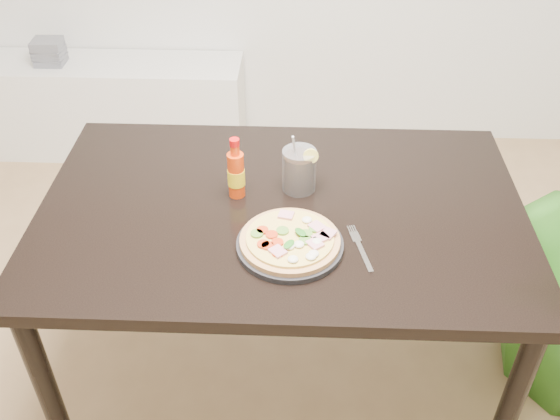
{
  "coord_description": "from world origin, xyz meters",
  "views": [
    {
      "loc": [
        0.21,
        -0.82,
        1.85
      ],
      "look_at": [
        0.16,
        0.48,
        0.83
      ],
      "focal_mm": 40.0,
      "sensor_mm": 36.0,
      "label": 1
    }
  ],
  "objects_px": {
    "pizza": "(291,240)",
    "fork": "(360,247)",
    "cola_cup": "(299,171)",
    "dining_table": "(282,228)",
    "hot_sauce_bottle": "(236,173)",
    "media_console": "(110,107)",
    "plate": "(290,245)"
  },
  "relations": [
    {
      "from": "dining_table",
      "to": "fork",
      "type": "height_order",
      "value": "fork"
    },
    {
      "from": "plate",
      "to": "hot_sauce_bottle",
      "type": "distance_m",
      "value": 0.29
    },
    {
      "from": "hot_sauce_bottle",
      "to": "fork",
      "type": "bearing_deg",
      "value": -32.6
    },
    {
      "from": "pizza",
      "to": "media_console",
      "type": "bearing_deg",
      "value": 121.03
    },
    {
      "from": "dining_table",
      "to": "plate",
      "type": "distance_m",
      "value": 0.2
    },
    {
      "from": "plate",
      "to": "fork",
      "type": "height_order",
      "value": "plate"
    },
    {
      "from": "cola_cup",
      "to": "dining_table",
      "type": "bearing_deg",
      "value": -117.59
    },
    {
      "from": "plate",
      "to": "media_console",
      "type": "height_order",
      "value": "plate"
    },
    {
      "from": "cola_cup",
      "to": "media_console",
      "type": "bearing_deg",
      "value": 126.21
    },
    {
      "from": "plate",
      "to": "dining_table",
      "type": "bearing_deg",
      "value": 99.11
    },
    {
      "from": "pizza",
      "to": "fork",
      "type": "xyz_separation_m",
      "value": [
        0.18,
        0.01,
        -0.02
      ]
    },
    {
      "from": "dining_table",
      "to": "media_console",
      "type": "bearing_deg",
      "value": 123.19
    },
    {
      "from": "cola_cup",
      "to": "media_console",
      "type": "xyz_separation_m",
      "value": [
        -1.01,
        1.38,
        -0.56
      ]
    },
    {
      "from": "plate",
      "to": "hot_sauce_bottle",
      "type": "relative_size",
      "value": 1.49
    },
    {
      "from": "dining_table",
      "to": "hot_sauce_bottle",
      "type": "xyz_separation_m",
      "value": [
        -0.13,
        0.05,
        0.16
      ]
    },
    {
      "from": "hot_sauce_bottle",
      "to": "cola_cup",
      "type": "distance_m",
      "value": 0.19
    },
    {
      "from": "pizza",
      "to": "fork",
      "type": "relative_size",
      "value": 1.42
    },
    {
      "from": "pizza",
      "to": "media_console",
      "type": "height_order",
      "value": "pizza"
    },
    {
      "from": "cola_cup",
      "to": "hot_sauce_bottle",
      "type": "bearing_deg",
      "value": -167.53
    },
    {
      "from": "plate",
      "to": "media_console",
      "type": "distance_m",
      "value": 1.99
    },
    {
      "from": "media_console",
      "to": "cola_cup",
      "type": "bearing_deg",
      "value": -53.79
    },
    {
      "from": "pizza",
      "to": "hot_sauce_bottle",
      "type": "bearing_deg",
      "value": 125.48
    },
    {
      "from": "hot_sauce_bottle",
      "to": "media_console",
      "type": "relative_size",
      "value": 0.14
    },
    {
      "from": "dining_table",
      "to": "hot_sauce_bottle",
      "type": "height_order",
      "value": "hot_sauce_bottle"
    },
    {
      "from": "plate",
      "to": "fork",
      "type": "relative_size",
      "value": 1.53
    },
    {
      "from": "dining_table",
      "to": "plate",
      "type": "bearing_deg",
      "value": -80.89
    },
    {
      "from": "plate",
      "to": "fork",
      "type": "distance_m",
      "value": 0.19
    },
    {
      "from": "dining_table",
      "to": "cola_cup",
      "type": "height_order",
      "value": "cola_cup"
    },
    {
      "from": "hot_sauce_bottle",
      "to": "cola_cup",
      "type": "bearing_deg",
      "value": 12.47
    },
    {
      "from": "hot_sauce_bottle",
      "to": "media_console",
      "type": "bearing_deg",
      "value": 120.27
    },
    {
      "from": "hot_sauce_bottle",
      "to": "pizza",
      "type": "bearing_deg",
      "value": -54.52
    },
    {
      "from": "dining_table",
      "to": "pizza",
      "type": "xyz_separation_m",
      "value": [
        0.03,
        -0.18,
        0.11
      ]
    }
  ]
}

